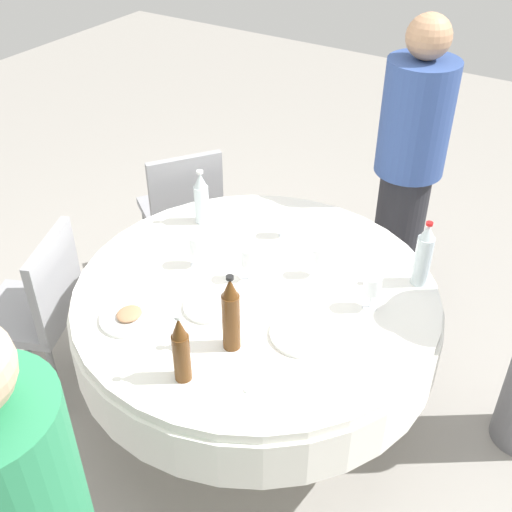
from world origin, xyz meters
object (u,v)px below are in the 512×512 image
at_px(bottle_clear_south, 201,198).
at_px(wine_glass_mid, 248,258).
at_px(bottle_brown_far, 231,315).
at_px(plate_front, 303,334).
at_px(wine_glass_west, 372,286).
at_px(wine_glass_rear, 318,256).
at_px(dining_table, 256,315).
at_px(bottle_clear_east, 424,255).
at_px(chair_rear, 40,304).
at_px(plate_left, 210,306).
at_px(wine_glass_front, 197,245).
at_px(plate_outer, 130,317).
at_px(person_far, 408,170).
at_px(chair_west, 183,207).
at_px(wine_glass_south, 286,219).
at_px(bottle_brown_near, 181,350).

distance_m(bottle_clear_south, wine_glass_mid, 0.50).
relative_size(bottle_brown_far, plate_front, 1.28).
relative_size(wine_glass_west, plate_front, 0.61).
relative_size(bottle_clear_south, wine_glass_rear, 1.92).
distance_m(dining_table, bottle_clear_east, 0.73).
bearing_deg(chair_rear, plate_left, -100.55).
bearing_deg(wine_glass_west, wine_glass_front, -80.14).
xyz_separation_m(dining_table, bottle_clear_south, (-0.29, -0.48, 0.27)).
bearing_deg(bottle_clear_south, plate_front, 60.77).
xyz_separation_m(plate_outer, person_far, (-1.51, 0.53, 0.09)).
bearing_deg(wine_glass_west, chair_west, -110.44).
distance_m(wine_glass_mid, wine_glass_west, 0.51).
height_order(bottle_clear_south, wine_glass_west, bottle_clear_south).
bearing_deg(plate_outer, wine_glass_south, 164.75).
bearing_deg(chair_rear, bottle_brown_far, -110.05).
bearing_deg(person_far, plate_front, -74.94).
distance_m(bottle_brown_near, bottle_clear_east, 1.06).
bearing_deg(plate_left, plate_outer, -46.04).
bearing_deg(bottle_brown_far, plate_front, 133.85).
relative_size(dining_table, plate_left, 7.41).
relative_size(plate_front, plate_left, 1.22).
bearing_deg(dining_table, wine_glass_rear, 140.87).
xyz_separation_m(wine_glass_mid, chair_west, (-0.59, -0.81, -0.33)).
bearing_deg(bottle_clear_east, plate_front, -25.12).
height_order(bottle_brown_far, person_far, person_far).
distance_m(wine_glass_south, person_far, 0.76).
bearing_deg(wine_glass_front, chair_west, -137.03).
bearing_deg(bottle_clear_east, bottle_brown_far, -31.70).
relative_size(bottle_clear_east, wine_glass_mid, 1.91).
xyz_separation_m(plate_outer, chair_rear, (-0.04, -0.60, -0.23)).
height_order(wine_glass_south, wine_glass_west, wine_glass_west).
height_order(dining_table, wine_glass_mid, wine_glass_mid).
height_order(bottle_brown_near, bottle_brown_far, bottle_brown_far).
distance_m(wine_glass_rear, plate_outer, 0.79).
distance_m(wine_glass_rear, chair_west, 1.17).
bearing_deg(plate_left, wine_glass_front, -134.87).
relative_size(bottle_clear_east, plate_left, 1.44).
distance_m(wine_glass_mid, chair_west, 1.06).
relative_size(bottle_clear_south, wine_glass_south, 2.06).
distance_m(wine_glass_south, wine_glass_rear, 0.32).
bearing_deg(bottle_brown_near, plate_left, -158.53).
bearing_deg(chair_west, bottle_clear_east, -63.86).
distance_m(bottle_clear_east, chair_west, 1.48).
relative_size(wine_glass_front, person_far, 0.09).
height_order(bottle_brown_near, person_far, person_far).
distance_m(bottle_brown_near, chair_rear, 1.03).
xyz_separation_m(wine_glass_mid, plate_front, (0.18, 0.36, -0.10)).
bearing_deg(chair_rear, wine_glass_south, -69.42).
relative_size(wine_glass_mid, wine_glass_front, 1.05).
bearing_deg(wine_glass_mid, dining_table, 60.08).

